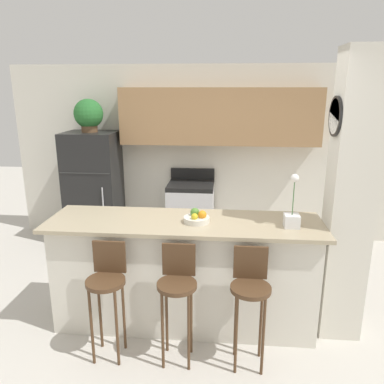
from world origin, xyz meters
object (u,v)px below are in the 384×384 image
at_px(bar_stool_mid, 177,287).
at_px(potted_plant_on_fridge, 89,115).
at_px(bar_stool_right, 250,291).
at_px(fruit_bowl, 197,218).
at_px(orchid_vase, 292,214).
at_px(stove_range, 191,213).
at_px(bar_stool_left, 107,284).
at_px(refrigerator, 94,188).

xyz_separation_m(bar_stool_mid, potted_plant_on_fridge, (-1.54, 2.43, 1.20)).
xyz_separation_m(bar_stool_right, fruit_bowl, (-0.47, 0.48, 0.43)).
xyz_separation_m(bar_stool_mid, orchid_vase, (0.95, 0.44, 0.50)).
bearing_deg(orchid_vase, fruit_bowl, 176.84).
relative_size(stove_range, bar_stool_left, 1.07).
distance_m(orchid_vase, fruit_bowl, 0.84).
relative_size(stove_range, bar_stool_right, 1.07).
bearing_deg(bar_stool_right, stove_range, 106.07).
bearing_deg(fruit_bowl, stove_range, 96.93).
distance_m(bar_stool_right, fruit_bowl, 0.80).
height_order(bar_stool_left, bar_stool_mid, same).
relative_size(bar_stool_left, bar_stool_mid, 1.00).
bearing_deg(bar_stool_mid, orchid_vase, 24.77).
bearing_deg(potted_plant_on_fridge, orchid_vase, -38.61).
bearing_deg(refrigerator, potted_plant_on_fridge, 119.73).
relative_size(bar_stool_left, fruit_bowl, 4.28).
bearing_deg(potted_plant_on_fridge, stove_range, 1.03).
bearing_deg(bar_stool_right, orchid_vase, 50.29).
relative_size(refrigerator, bar_stool_mid, 1.63).
bearing_deg(orchid_vase, stove_range, 117.98).
height_order(refrigerator, stove_range, refrigerator).
relative_size(stove_range, orchid_vase, 2.26).
height_order(orchid_vase, fruit_bowl, orchid_vase).
height_order(refrigerator, bar_stool_left, refrigerator).
xyz_separation_m(stove_range, orchid_vase, (1.07, -2.01, 0.71)).
bearing_deg(fruit_bowl, bar_stool_left, -145.49).
xyz_separation_m(refrigerator, fruit_bowl, (1.66, -1.94, 0.28)).
distance_m(bar_stool_left, fruit_bowl, 0.96).
relative_size(bar_stool_right, fruit_bowl, 4.28).
height_order(bar_stool_left, orchid_vase, orchid_vase).
bearing_deg(stove_range, bar_stool_mid, -87.18).
xyz_separation_m(bar_stool_left, bar_stool_right, (1.17, 0.00, 0.00)).
relative_size(refrigerator, potted_plant_on_fridge, 3.58).
bearing_deg(bar_stool_mid, potted_plant_on_fridge, 122.42).
xyz_separation_m(stove_range, bar_stool_left, (-0.46, -2.45, 0.20)).
height_order(stove_range, bar_stool_left, stove_range).
distance_m(bar_stool_right, potted_plant_on_fridge, 3.44).
bearing_deg(fruit_bowl, bar_stool_right, -46.03).
distance_m(bar_stool_left, bar_stool_mid, 0.59).
distance_m(bar_stool_left, potted_plant_on_fridge, 2.87).
relative_size(bar_stool_left, potted_plant_on_fridge, 2.20).
relative_size(potted_plant_on_fridge, fruit_bowl, 1.94).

